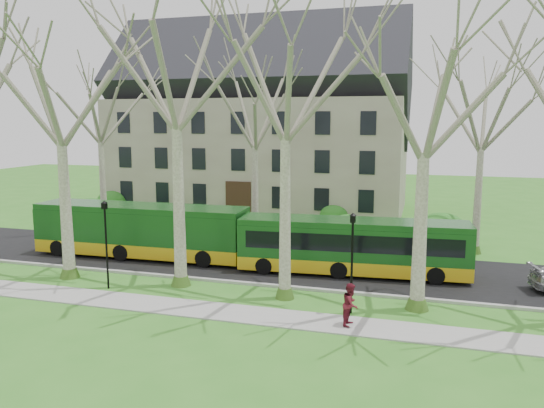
# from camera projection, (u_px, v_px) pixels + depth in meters

# --- Properties ---
(ground) EXTENTS (120.00, 120.00, 0.00)m
(ground) POSITION_uv_depth(u_px,v_px,m) (229.00, 293.00, 25.53)
(ground) COLOR #347922
(ground) RESTS_ON ground
(sidewalk) EXTENTS (70.00, 2.00, 0.06)m
(sidewalk) POSITION_uv_depth(u_px,v_px,m) (209.00, 310.00, 23.15)
(sidewalk) COLOR gray
(sidewalk) RESTS_ON ground
(road) EXTENTS (80.00, 8.00, 0.06)m
(road) POSITION_uv_depth(u_px,v_px,m) (263.00, 263.00, 30.74)
(road) COLOR black
(road) RESTS_ON ground
(curb) EXTENTS (80.00, 0.25, 0.14)m
(curb) POSITION_uv_depth(u_px,v_px,m) (240.00, 283.00, 26.94)
(curb) COLOR #A5A39E
(curb) RESTS_ON ground
(building) EXTENTS (26.50, 12.20, 16.00)m
(building) POSITION_uv_depth(u_px,v_px,m) (260.00, 122.00, 48.66)
(building) COLOR gray
(building) RESTS_ON ground
(tree_row_verge) EXTENTS (49.00, 7.00, 14.00)m
(tree_row_verge) POSITION_uv_depth(u_px,v_px,m) (229.00, 147.00, 24.70)
(tree_row_verge) COLOR gray
(tree_row_verge) RESTS_ON ground
(tree_row_far) EXTENTS (33.00, 7.00, 12.00)m
(tree_row_far) POSITION_uv_depth(u_px,v_px,m) (268.00, 154.00, 35.37)
(tree_row_far) COLOR gray
(tree_row_far) RESTS_ON ground
(lamp_row) EXTENTS (36.22, 0.22, 4.30)m
(lamp_row) POSITION_uv_depth(u_px,v_px,m) (221.00, 246.00, 24.17)
(lamp_row) COLOR black
(lamp_row) RESTS_ON ground
(hedges) EXTENTS (30.60, 8.60, 2.00)m
(hedges) POSITION_uv_depth(u_px,v_px,m) (237.00, 217.00, 39.93)
(hedges) COLOR #2F661D
(hedges) RESTS_ON ground
(bus_lead) EXTENTS (13.07, 2.97, 3.26)m
(bus_lead) POSITION_uv_depth(u_px,v_px,m) (141.00, 230.00, 31.91)
(bus_lead) COLOR #134516
(bus_lead) RESTS_ON road
(bus_follow) EXTENTS (12.29, 3.46, 3.03)m
(bus_follow) POSITION_uv_depth(u_px,v_px,m) (352.00, 246.00, 28.41)
(bus_follow) COLOR #134516
(bus_follow) RESTS_ON road
(pedestrian_b) EXTENTS (0.77, 0.93, 1.74)m
(pedestrian_b) POSITION_uv_depth(u_px,v_px,m) (351.00, 304.00, 21.31)
(pedestrian_b) COLOR maroon
(pedestrian_b) RESTS_ON sidewalk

